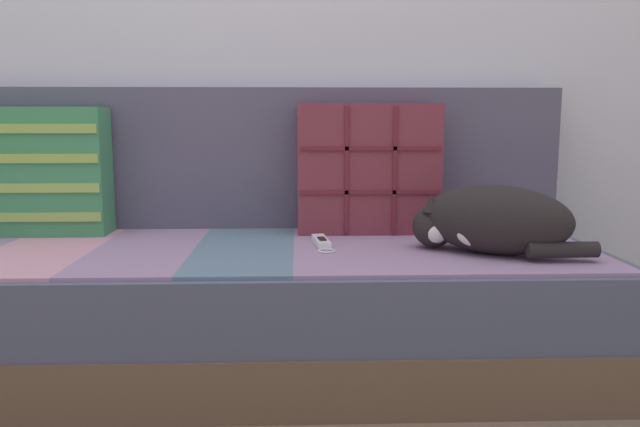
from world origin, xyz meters
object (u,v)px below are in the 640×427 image
object	(u,v)px
couch	(247,304)
sleeping_cat	(488,221)
throw_pillow_quilted	(368,169)
throw_pillow_striped	(30,171)
game_remote_near	(322,242)

from	to	relation	value
couch	sleeping_cat	distance (m)	0.72
couch	throw_pillow_quilted	size ratio (longest dim) A/B	4.64
couch	throw_pillow_quilted	bearing A→B (deg)	26.65
sleeping_cat	throw_pillow_striped	bearing A→B (deg)	166.15
throw_pillow_quilted	game_remote_near	xyz separation A→B (m)	(-0.15, -0.21, -0.19)
sleeping_cat	couch	bearing A→B (deg)	167.72
throw_pillow_striped	sleeping_cat	bearing A→B (deg)	-13.85
throw_pillow_quilted	sleeping_cat	size ratio (longest dim) A/B	1.00
throw_pillow_striped	sleeping_cat	xyz separation A→B (m)	(1.33, -0.33, -0.11)
throw_pillow_quilted	sleeping_cat	xyz separation A→B (m)	(0.28, -0.33, -0.11)
throw_pillow_striped	throw_pillow_quilted	bearing A→B (deg)	0.03
throw_pillow_quilted	game_remote_near	world-z (taller)	throw_pillow_quilted
sleeping_cat	game_remote_near	xyz separation A→B (m)	(-0.44, 0.12, -0.08)
throw_pillow_striped	sleeping_cat	distance (m)	1.37
game_remote_near	throw_pillow_striped	bearing A→B (deg)	167.05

